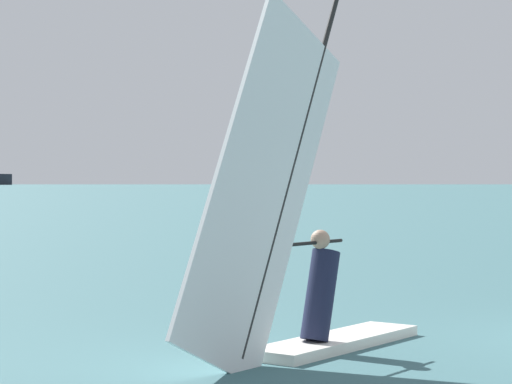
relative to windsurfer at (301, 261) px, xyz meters
The scene contains 2 objects.
windsurfer is the anchor object (origin of this frame).
distant_headland 1623.02m from the windsurfer, 71.70° to the left, with size 1399.04×448.78×35.57m, color #756B56.
Camera 1 is at (-9.96, -8.09, 1.91)m, focal length 71.53 mm.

